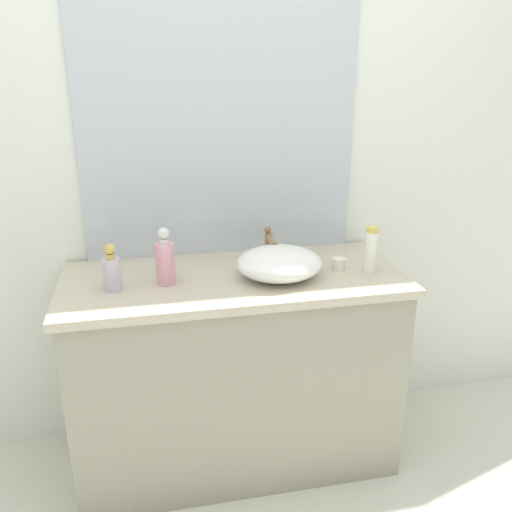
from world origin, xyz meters
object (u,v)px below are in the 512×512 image
(sink_basin, at_px, (279,263))
(soap_dispenser, at_px, (165,261))
(lotion_bottle, at_px, (371,251))
(perfume_bottle, at_px, (112,271))
(candle_jar, at_px, (339,264))

(sink_basin, distance_m, soap_dispenser, 0.42)
(lotion_bottle, bearing_deg, soap_dispenser, 176.14)
(perfume_bottle, relative_size, candle_jar, 3.35)
(sink_basin, xyz_separation_m, soap_dispenser, (-0.42, 0.03, 0.03))
(lotion_bottle, bearing_deg, perfume_bottle, 178.11)
(soap_dispenser, xyz_separation_m, perfume_bottle, (-0.19, -0.02, -0.02))
(soap_dispenser, distance_m, candle_jar, 0.67)
(soap_dispenser, height_order, perfume_bottle, soap_dispenser)
(perfume_bottle, bearing_deg, sink_basin, -0.52)
(candle_jar, bearing_deg, soap_dispenser, -179.71)
(soap_dispenser, relative_size, perfume_bottle, 1.23)
(soap_dispenser, relative_size, candle_jar, 4.13)
(sink_basin, bearing_deg, perfume_bottle, 179.48)
(sink_basin, xyz_separation_m, perfume_bottle, (-0.61, 0.01, 0.01))
(sink_basin, height_order, candle_jar, sink_basin)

